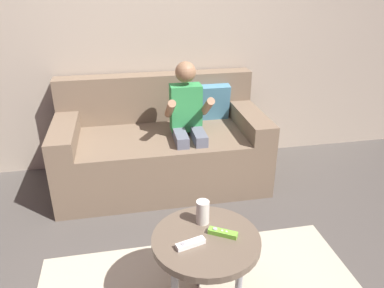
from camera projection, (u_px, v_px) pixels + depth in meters
The scene contains 7 objects.
wall_back at pixel (130, 18), 2.94m from camera, with size 5.06×0.05×2.50m, color #B2A38E.
couch at pixel (162, 146), 3.02m from camera, with size 1.60×0.80×0.82m.
person_seated_on_couch at pixel (188, 121), 2.77m from camera, with size 0.33×0.40×1.00m.
coffee_table at pixel (206, 246), 1.79m from camera, with size 0.52×0.52×0.45m.
game_remote_white_near_edge at pixel (190, 244), 1.71m from camera, with size 0.14×0.07×0.03m.
game_remote_lime_center at pixel (223, 233), 1.78m from camera, with size 0.14×0.10×0.03m.
soda_can at pixel (203, 212), 1.85m from camera, with size 0.07×0.07×0.12m, color silver.
Camera 1 is at (-0.11, -1.29, 1.59)m, focal length 35.03 mm.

